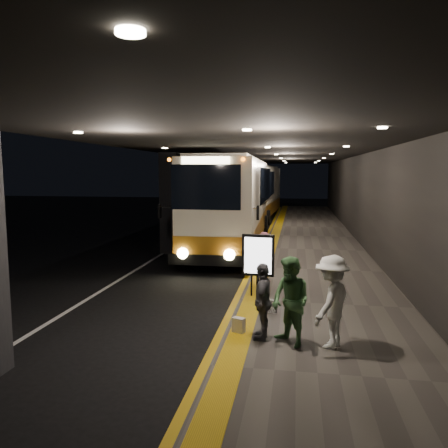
% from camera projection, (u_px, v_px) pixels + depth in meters
% --- Properties ---
extents(ground, '(90.00, 90.00, 0.00)m').
position_uv_depth(ground, '(181.00, 274.00, 15.30)').
color(ground, black).
extents(lane_line_white, '(0.12, 50.00, 0.01)m').
position_uv_depth(lane_line_white, '(171.00, 248.00, 20.49)').
color(lane_line_white, silver).
rests_on(lane_line_white, ground).
extents(kerb_stripe_yellow, '(0.18, 50.00, 0.01)m').
position_uv_depth(kerb_stripe_yellow, '(260.00, 251.00, 19.81)').
color(kerb_stripe_yellow, gold).
rests_on(kerb_stripe_yellow, ground).
extents(sidewalk, '(4.50, 50.00, 0.15)m').
position_uv_depth(sidewalk, '(313.00, 251.00, 19.41)').
color(sidewalk, '#514C44').
rests_on(sidewalk, ground).
extents(tactile_strip, '(0.50, 50.00, 0.01)m').
position_uv_depth(tactile_strip, '(271.00, 248.00, 19.71)').
color(tactile_strip, gold).
rests_on(tactile_strip, sidewalk).
extents(terminal_wall, '(0.10, 50.00, 6.00)m').
position_uv_depth(terminal_wall, '(368.00, 185.00, 18.69)').
color(terminal_wall, black).
rests_on(terminal_wall, ground).
extents(support_columns, '(0.80, 24.80, 4.40)m').
position_uv_depth(support_columns, '(171.00, 203.00, 19.20)').
color(support_columns, black).
rests_on(support_columns, ground).
extents(canopy, '(9.00, 50.00, 0.40)m').
position_uv_depth(canopy, '(264.00, 148.00, 19.24)').
color(canopy, black).
rests_on(canopy, support_columns).
extents(coach_main, '(3.11, 13.19, 4.09)m').
position_uv_depth(coach_main, '(233.00, 206.00, 20.98)').
color(coach_main, beige).
rests_on(coach_main, ground).
extents(coach_second, '(3.14, 12.49, 3.89)m').
position_uv_depth(coach_second, '(256.00, 194.00, 33.12)').
color(coach_second, beige).
rests_on(coach_second, ground).
extents(passenger_boarding, '(0.52, 0.66, 1.58)m').
position_uv_depth(passenger_boarding, '(266.00, 257.00, 13.51)').
color(passenger_boarding, '#D2627D').
rests_on(passenger_boarding, sidewalk).
extents(passenger_waiting_green, '(0.97, 1.00, 1.77)m').
position_uv_depth(passenger_waiting_green, '(291.00, 302.00, 8.58)').
color(passenger_waiting_green, '#447842').
rests_on(passenger_waiting_green, sidewalk).
extents(passenger_waiting_white, '(1.03, 1.30, 1.83)m').
position_uv_depth(passenger_waiting_white, '(332.00, 302.00, 8.49)').
color(passenger_waiting_white, white).
rests_on(passenger_waiting_white, sidewalk).
extents(passenger_waiting_grey, '(0.53, 0.96, 1.59)m').
position_uv_depth(passenger_waiting_grey, '(263.00, 301.00, 8.93)').
color(passenger_waiting_grey, '#535358').
rests_on(passenger_waiting_grey, sidewalk).
extents(bag_polka, '(0.28, 0.17, 0.32)m').
position_uv_depth(bag_polka, '(271.00, 306.00, 10.68)').
color(bag_polka, black).
rests_on(bag_polka, sidewalk).
extents(bag_plain, '(0.30, 0.24, 0.33)m').
position_uv_depth(bag_plain, '(239.00, 325.00, 9.33)').
color(bag_plain, silver).
rests_on(bag_plain, sidewalk).
extents(info_sign, '(0.86, 0.21, 1.80)m').
position_uv_depth(info_sign, '(258.00, 257.00, 11.44)').
color(info_sign, black).
rests_on(info_sign, sidewalk).
extents(stanchion_post, '(0.05, 0.05, 1.04)m').
position_uv_depth(stanchion_post, '(252.00, 278.00, 12.04)').
color(stanchion_post, black).
rests_on(stanchion_post, sidewalk).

